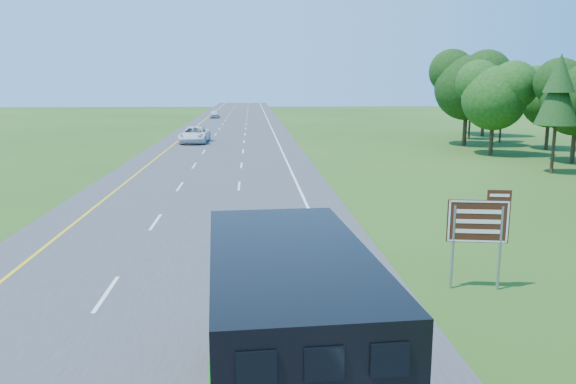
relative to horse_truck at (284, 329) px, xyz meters
name	(u,v)px	position (x,y,z in m)	size (l,w,h in m)	color
road	(225,148)	(-3.19, 46.05, -1.97)	(15.00, 260.00, 0.04)	#38383A
lane_markings	(225,148)	(-3.19, 46.05, -1.94)	(11.15, 260.00, 0.01)	yellow
horse_truck	(284,329)	(0.00, 0.00, 0.00)	(3.08, 8.37, 3.64)	black
white_suv	(195,135)	(-6.64, 51.29, -1.09)	(2.84, 6.15, 1.71)	white
far_car	(214,114)	(-7.29, 95.22, -1.25)	(1.65, 4.11, 1.40)	silver
exit_sign	(479,225)	(6.39, 6.83, 0.07)	(1.85, 0.35, 3.17)	gray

